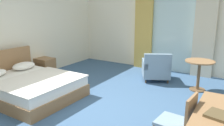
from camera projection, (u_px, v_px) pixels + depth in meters
name	position (u px, v px, depth m)	size (l,w,h in m)	color
ground	(90.00, 112.00, 4.39)	(6.05, 7.67, 0.10)	#38567A
wall_back	(158.00, 28.00, 7.00)	(5.65, 0.12, 2.59)	silver
balcony_glass_door	(173.00, 34.00, 6.73)	(1.38, 0.02, 2.28)	silver
curtain_panel_left	(143.00, 32.00, 7.11)	(0.57, 0.10, 2.30)	tan
curtain_panel_right	(204.00, 36.00, 6.18)	(0.57, 0.10, 2.30)	beige
bed	(28.00, 86.00, 4.96)	(2.08, 1.66, 0.94)	olive
nightstand	(45.00, 67.00, 6.49)	(0.51, 0.42, 0.51)	olive
writing_desk	(221.00, 119.00, 2.72)	(0.60, 1.23, 0.73)	olive
desk_chair	(180.00, 120.00, 3.00)	(0.49, 0.45, 0.85)	gray
closed_book	(218.00, 115.00, 2.59)	(0.25, 0.28, 0.03)	brown
armchair_by_window	(156.00, 69.00, 6.05)	(0.96, 0.98, 0.78)	gray
round_cafe_table	(199.00, 69.00, 5.27)	(0.67, 0.67, 0.73)	olive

